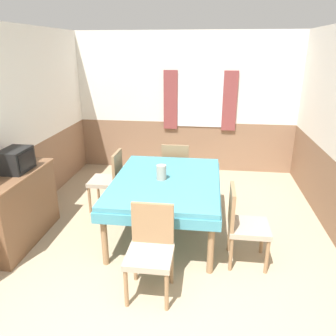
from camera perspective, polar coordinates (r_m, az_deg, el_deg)
wall_back at (r=6.33m, az=3.20°, el=11.12°), size 4.53×0.10×2.60m
wall_left at (r=4.80m, az=-25.28°, el=6.25°), size 0.05×4.97×2.60m
dining_table at (r=4.17m, az=-0.29°, el=-3.21°), size 1.35×1.79×0.74m
chair_head_window at (r=5.28m, az=1.36°, el=0.18°), size 0.44×0.44×0.90m
chair_head_near at (r=3.25m, az=-3.05°, el=-13.66°), size 0.44×0.44×0.90m
chair_left_far at (r=4.92m, az=-10.18°, el=-1.72°), size 0.44×0.44×0.90m
chair_right_near at (r=3.74m, az=12.93°, el=-9.28°), size 0.44×0.44×0.90m
sideboard at (r=4.44m, az=-24.81°, el=-6.30°), size 0.46×1.24×0.90m
tv at (r=4.31m, az=-24.97°, el=1.26°), size 0.29×0.41×0.27m
vase at (r=4.09m, az=-1.16°, el=-0.76°), size 0.12×0.12×0.19m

